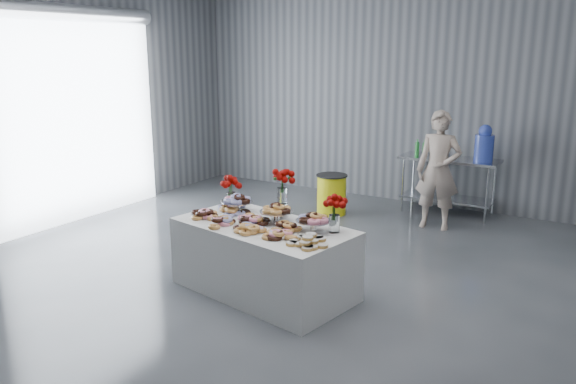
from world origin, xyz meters
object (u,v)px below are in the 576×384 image
at_px(person, 438,170).
at_px(trash_barrel, 332,194).
at_px(prep_table, 449,175).
at_px(water_jug, 484,145).
at_px(display_table, 264,258).

xyz_separation_m(person, trash_barrel, (-1.63, -0.15, -0.54)).
height_order(prep_table, water_jug, water_jug).
relative_size(prep_table, person, 0.87).
distance_m(water_jug, trash_barrel, 2.43).
distance_m(prep_table, trash_barrel, 1.86).
relative_size(water_jug, trash_barrel, 0.87).
bearing_deg(trash_barrel, water_jug, 25.10).
relative_size(water_jug, person, 0.32).
xyz_separation_m(prep_table, trash_barrel, (-1.56, -0.97, -0.30)).
xyz_separation_m(display_table, person, (0.91, 3.17, 0.48)).
relative_size(display_table, water_jug, 3.43).
bearing_deg(prep_table, trash_barrel, -148.27).
distance_m(water_jug, person, 0.97).
relative_size(person, trash_barrel, 2.70).
height_order(prep_table, person, person).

